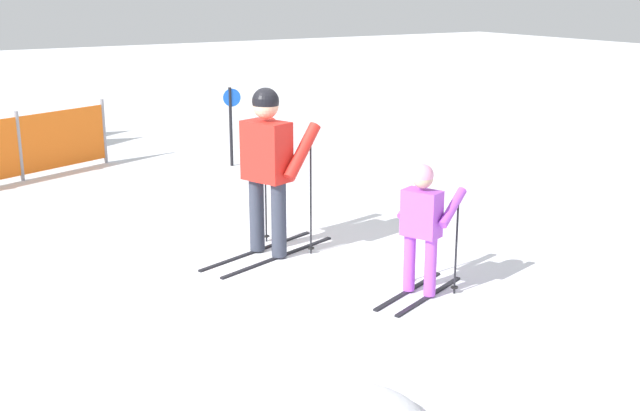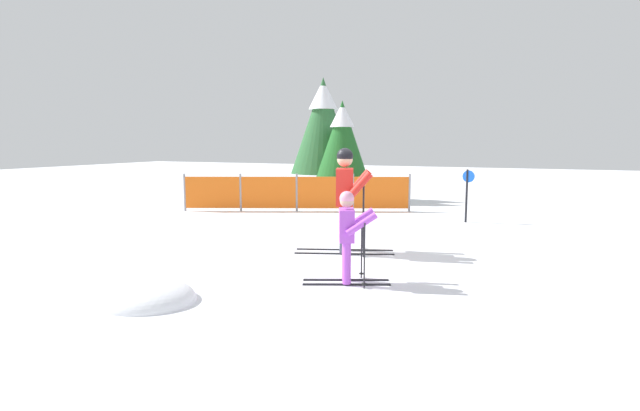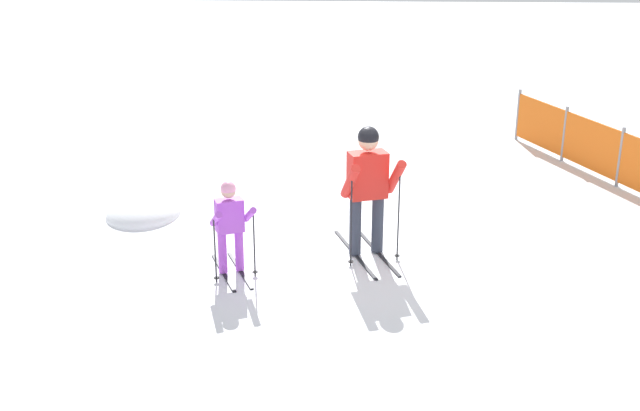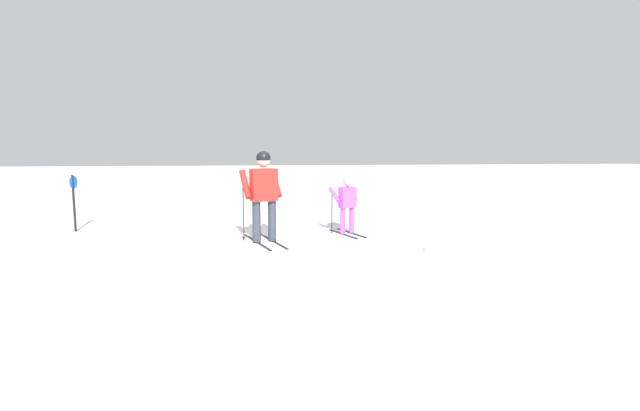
# 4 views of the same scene
# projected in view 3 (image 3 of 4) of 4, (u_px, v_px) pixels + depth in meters

# --- Properties ---
(ground_plane) EXTENTS (60.00, 60.00, 0.00)m
(ground_plane) POSITION_uv_depth(u_px,v_px,m) (361.00, 248.00, 11.12)
(ground_plane) COLOR white
(skier_adult) EXTENTS (1.71, 0.96, 1.79)m
(skier_adult) POSITION_uv_depth(u_px,v_px,m) (368.00, 180.00, 10.54)
(skier_adult) COLOR black
(skier_adult) RESTS_ON ground_plane
(skier_child) EXTENTS (1.18, 0.74, 1.24)m
(skier_child) POSITION_uv_depth(u_px,v_px,m) (230.00, 220.00, 10.10)
(skier_child) COLOR black
(skier_child) RESTS_ON ground_plane
(safety_fence) EXTENTS (5.72, 2.39, 1.03)m
(safety_fence) POSITION_uv_depth(u_px,v_px,m) (620.00, 157.00, 13.36)
(safety_fence) COLOR gray
(safety_fence) RESTS_ON ground_plane
(snow_mound) EXTENTS (1.32, 1.12, 0.53)m
(snow_mound) POSITION_uv_depth(u_px,v_px,m) (144.00, 214.00, 12.30)
(snow_mound) COLOR white
(snow_mound) RESTS_ON ground_plane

